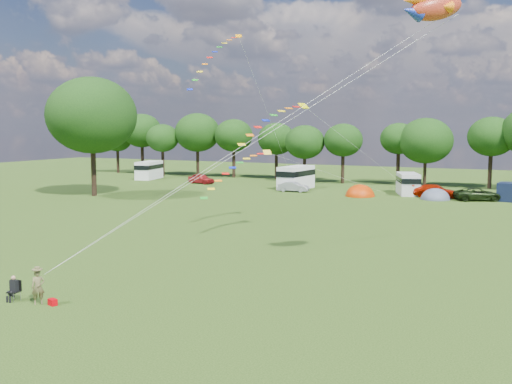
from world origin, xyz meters
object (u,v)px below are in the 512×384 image
at_px(car_a, 201,179).
at_px(fish_kite, 432,7).
at_px(big_tree, 92,115).
at_px(campervan_a, 149,170).
at_px(camp_chair, 14,286).
at_px(tent_greyblue, 435,199).
at_px(car_d, 478,194).
at_px(campervan_c, 408,183).
at_px(campervan_b, 296,177).
at_px(kite_flyer, 38,287).
at_px(tent_orange, 360,196).
at_px(car_c, 435,191).
at_px(car_b, 293,187).

bearing_deg(car_a, fish_kite, -125.07).
relative_size(big_tree, campervan_a, 2.31).
bearing_deg(camp_chair, tent_greyblue, 69.03).
xyz_separation_m(car_d, campervan_c, (-7.79, 2.42, 0.65)).
relative_size(campervan_b, camp_chair, 5.26).
xyz_separation_m(car_a, kite_flyer, (21.58, -49.18, 0.10)).
bearing_deg(campervan_c, kite_flyer, 152.82).
bearing_deg(tent_greyblue, kite_flyer, -102.53).
bearing_deg(tent_orange, fish_kite, -69.81).
distance_m(big_tree, car_c, 39.02).
distance_m(car_b, car_c, 16.25).
xyz_separation_m(car_b, car_c, (16.15, 1.82, 0.10)).
height_order(car_b, tent_orange, tent_orange).
height_order(campervan_c, tent_orange, campervan_c).
bearing_deg(car_c, kite_flyer, 167.70).
bearing_deg(campervan_c, car_a, 69.47).
height_order(car_d, campervan_a, campervan_a).
distance_m(big_tree, car_a, 19.59).
relative_size(car_d, tent_greyblue, 1.42).
xyz_separation_m(tent_orange, tent_greyblue, (8.08, 0.72, 0.00)).
height_order(big_tree, camp_chair, big_tree).
distance_m(car_b, kite_flyer, 45.89).
height_order(car_a, campervan_a, campervan_a).
relative_size(campervan_a, kite_flyer, 3.73).
bearing_deg(big_tree, camp_chair, -53.36).
relative_size(car_d, campervan_c, 0.91).
height_order(car_c, tent_greyblue, car_c).
relative_size(campervan_b, tent_orange, 1.66).
height_order(tent_greyblue, camp_chair, tent_greyblue).
xyz_separation_m(car_b, kite_flyer, (6.38, -45.44, 0.16)).
bearing_deg(big_tree, tent_greyblue, 21.11).
relative_size(car_b, kite_flyer, 2.23).
distance_m(campervan_b, campervan_c, 13.85).
relative_size(car_c, campervan_a, 0.82).
bearing_deg(fish_kite, campervan_c, 57.00).
height_order(car_d, tent_greyblue, car_d).
distance_m(car_b, fish_kite, 43.06).
xyz_separation_m(car_a, campervan_a, (-10.62, 2.54, 0.75)).
relative_size(campervan_a, campervan_b, 0.95).
bearing_deg(fish_kite, tent_orange, 65.19).
relative_size(campervan_c, fish_kite, 1.83).
relative_size(campervan_a, tent_greyblue, 1.65).
xyz_separation_m(car_b, campervan_a, (-25.82, 6.28, 0.81)).
bearing_deg(fish_kite, tent_greyblue, 52.48).
bearing_deg(car_a, campervan_b, -80.19).
height_order(big_tree, tent_orange, big_tree).
relative_size(kite_flyer, camp_chair, 1.34).
bearing_deg(car_d, car_b, 68.48).
relative_size(car_a, campervan_b, 0.67).
bearing_deg(fish_kite, kite_flyer, 169.45).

